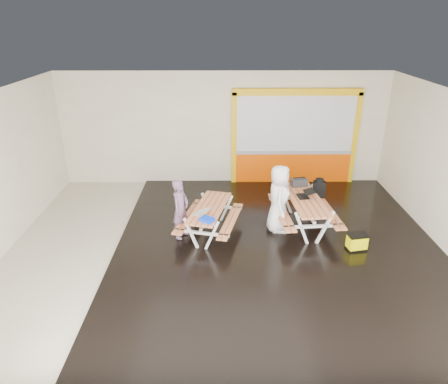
{
  "coord_description": "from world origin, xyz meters",
  "views": [
    {
      "loc": [
        -0.06,
        -8.17,
        4.99
      ],
      "look_at": [
        0.0,
        0.9,
        1.0
      ],
      "focal_mm": 32.39,
      "sensor_mm": 36.0,
      "label": 1
    }
  ],
  "objects_px": {
    "picnic_table_right": "(305,205)",
    "blue_pouch": "(207,220)",
    "backpack": "(319,189)",
    "dark_case": "(285,224)",
    "person_left": "(180,209)",
    "toolbox": "(299,182)",
    "laptop_right": "(305,195)",
    "fluke_bag": "(357,242)",
    "picnic_table_left": "(210,214)",
    "laptop_left": "(202,212)",
    "person_right": "(279,199)"
  },
  "relations": [
    {
      "from": "picnic_table_right",
      "to": "blue_pouch",
      "type": "distance_m",
      "value": 2.61
    },
    {
      "from": "backpack",
      "to": "dark_case",
      "type": "bearing_deg",
      "value": -140.82
    },
    {
      "from": "person_left",
      "to": "toolbox",
      "type": "distance_m",
      "value": 3.27
    },
    {
      "from": "person_left",
      "to": "toolbox",
      "type": "relative_size",
      "value": 3.21
    },
    {
      "from": "laptop_right",
      "to": "fluke_bag",
      "type": "xyz_separation_m",
      "value": [
        1.01,
        -1.18,
        -0.67
      ]
    },
    {
      "from": "laptop_right",
      "to": "toolbox",
      "type": "xyz_separation_m",
      "value": [
        -0.04,
        0.69,
        0.04
      ]
    },
    {
      "from": "picnic_table_left",
      "to": "backpack",
      "type": "height_order",
      "value": "backpack"
    },
    {
      "from": "picnic_table_left",
      "to": "laptop_right",
      "type": "relative_size",
      "value": 4.79
    },
    {
      "from": "laptop_left",
      "to": "backpack",
      "type": "bearing_deg",
      "value": 25.81
    },
    {
      "from": "blue_pouch",
      "to": "backpack",
      "type": "relative_size",
      "value": 0.53
    },
    {
      "from": "laptop_left",
      "to": "backpack",
      "type": "xyz_separation_m",
      "value": [
        3.04,
        1.47,
        -0.05
      ]
    },
    {
      "from": "person_right",
      "to": "backpack",
      "type": "distance_m",
      "value": 1.5
    },
    {
      "from": "laptop_right",
      "to": "backpack",
      "type": "relative_size",
      "value": 0.81
    },
    {
      "from": "laptop_left",
      "to": "toolbox",
      "type": "xyz_separation_m",
      "value": [
        2.49,
        1.46,
        0.13
      ]
    },
    {
      "from": "picnic_table_left",
      "to": "fluke_bag",
      "type": "bearing_deg",
      "value": -12.91
    },
    {
      "from": "picnic_table_left",
      "to": "backpack",
      "type": "relative_size",
      "value": 3.89
    },
    {
      "from": "toolbox",
      "to": "backpack",
      "type": "distance_m",
      "value": 0.57
    },
    {
      "from": "blue_pouch",
      "to": "dark_case",
      "type": "xyz_separation_m",
      "value": [
        1.93,
        1.03,
        -0.68
      ]
    },
    {
      "from": "toolbox",
      "to": "dark_case",
      "type": "xyz_separation_m",
      "value": [
        -0.43,
        -0.79,
        -0.82
      ]
    },
    {
      "from": "person_right",
      "to": "laptop_right",
      "type": "xyz_separation_m",
      "value": [
        0.68,
        0.21,
        0.02
      ]
    },
    {
      "from": "toolbox",
      "to": "laptop_right",
      "type": "bearing_deg",
      "value": -86.96
    },
    {
      "from": "person_left",
      "to": "dark_case",
      "type": "xyz_separation_m",
      "value": [
        2.58,
        0.48,
        -0.67
      ]
    },
    {
      "from": "picnic_table_left",
      "to": "toolbox",
      "type": "xyz_separation_m",
      "value": [
        2.33,
        1.1,
        0.36
      ]
    },
    {
      "from": "blue_pouch",
      "to": "dark_case",
      "type": "distance_m",
      "value": 2.29
    },
    {
      "from": "backpack",
      "to": "dark_case",
      "type": "height_order",
      "value": "backpack"
    },
    {
      "from": "picnic_table_right",
      "to": "toolbox",
      "type": "bearing_deg",
      "value": 91.94
    },
    {
      "from": "toolbox",
      "to": "person_left",
      "type": "bearing_deg",
      "value": -157.22
    },
    {
      "from": "person_right",
      "to": "backpack",
      "type": "bearing_deg",
      "value": -46.14
    },
    {
      "from": "person_right",
      "to": "backpack",
      "type": "relative_size",
      "value": 3.1
    },
    {
      "from": "picnic_table_left",
      "to": "picnic_table_right",
      "type": "height_order",
      "value": "picnic_table_right"
    },
    {
      "from": "picnic_table_right",
      "to": "laptop_left",
      "type": "relative_size",
      "value": 4.79
    },
    {
      "from": "person_left",
      "to": "laptop_right",
      "type": "xyz_separation_m",
      "value": [
        3.05,
        0.57,
        0.11
      ]
    },
    {
      "from": "picnic_table_left",
      "to": "dark_case",
      "type": "height_order",
      "value": "picnic_table_left"
    },
    {
      "from": "fluke_bag",
      "to": "person_right",
      "type": "bearing_deg",
      "value": 150.24
    },
    {
      "from": "fluke_bag",
      "to": "blue_pouch",
      "type": "bearing_deg",
      "value": 179.2
    },
    {
      "from": "laptop_right",
      "to": "dark_case",
      "type": "xyz_separation_m",
      "value": [
        -0.47,
        -0.1,
        -0.78
      ]
    },
    {
      "from": "laptop_right",
      "to": "picnic_table_right",
      "type": "bearing_deg",
      "value": -96.28
    },
    {
      "from": "picnic_table_left",
      "to": "backpack",
      "type": "distance_m",
      "value": 3.08
    },
    {
      "from": "picnic_table_right",
      "to": "person_left",
      "type": "relative_size",
      "value": 1.52
    },
    {
      "from": "laptop_left",
      "to": "dark_case",
      "type": "bearing_deg",
      "value": 18.12
    },
    {
      "from": "person_right",
      "to": "laptop_left",
      "type": "relative_size",
      "value": 3.68
    },
    {
      "from": "picnic_table_right",
      "to": "fluke_bag",
      "type": "height_order",
      "value": "picnic_table_right"
    },
    {
      "from": "laptop_left",
      "to": "dark_case",
      "type": "height_order",
      "value": "laptop_left"
    },
    {
      "from": "blue_pouch",
      "to": "picnic_table_left",
      "type": "bearing_deg",
      "value": 87.54
    },
    {
      "from": "dark_case",
      "to": "picnic_table_right",
      "type": "bearing_deg",
      "value": 0.75
    },
    {
      "from": "laptop_left",
      "to": "backpack",
      "type": "relative_size",
      "value": 0.84
    },
    {
      "from": "laptop_left",
      "to": "fluke_bag",
      "type": "distance_m",
      "value": 3.61
    },
    {
      "from": "laptop_right",
      "to": "laptop_left",
      "type": "bearing_deg",
      "value": -163.01
    },
    {
      "from": "backpack",
      "to": "fluke_bag",
      "type": "distance_m",
      "value": 2.01
    },
    {
      "from": "person_left",
      "to": "toolbox",
      "type": "bearing_deg",
      "value": -44.09
    }
  ]
}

